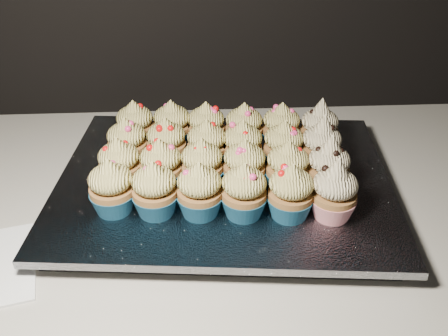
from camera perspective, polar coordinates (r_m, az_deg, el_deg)
The scene contains 27 objects.
worktop at distance 0.85m, azimuth 16.71°, elevation -3.37°, with size 2.44×0.64×0.04m, color beige.
baking_tray at distance 0.78m, azimuth 0.00°, elevation -2.39°, with size 0.47×0.36×0.02m, color black.
foil_lining at distance 0.77m, azimuth -0.00°, elevation -1.37°, with size 0.51×0.40×0.01m, color silver.
cupcake_0 at distance 0.70m, azimuth -12.73°, elevation -2.25°, with size 0.06×0.06×0.08m.
cupcake_1 at distance 0.68m, azimuth -7.94°, elevation -2.53°, with size 0.06×0.06×0.08m.
cupcake_2 at distance 0.68m, azimuth -2.81°, elevation -2.63°, with size 0.06×0.06×0.08m.
cupcake_3 at distance 0.67m, azimuth 2.30°, elevation -2.74°, with size 0.06×0.06×0.08m.
cupcake_4 at distance 0.68m, azimuth 7.63°, elevation -2.85°, with size 0.06×0.06×0.08m.
cupcake_5 at distance 0.69m, azimuth 12.50°, elevation -2.71°, with size 0.06×0.06×0.10m.
cupcake_6 at distance 0.75m, azimuth -11.84°, elevation 0.34°, with size 0.06×0.06×0.08m.
cupcake_7 at distance 0.73m, azimuth -7.22°, elevation 0.19°, with size 0.06×0.06×0.08m.
cupcake_8 at distance 0.73m, azimuth -2.54°, elevation 0.30°, with size 0.06×0.06×0.08m.
cupcake_9 at distance 0.73m, azimuth 2.34°, elevation 0.19°, with size 0.06×0.06×0.08m.
cupcake_10 at distance 0.73m, azimuth 7.26°, elevation -0.04°, with size 0.06×0.06×0.08m.
cupcake_11 at distance 0.74m, azimuth 11.85°, elevation 0.08°, with size 0.06×0.06×0.10m.
cupcake_12 at distance 0.80m, azimuth -11.01°, elevation 2.76°, with size 0.06×0.06×0.08m.
cupcake_13 at distance 0.79m, azimuth -6.59°, elevation 2.79°, with size 0.06×0.06×0.08m.
cupcake_14 at distance 0.78m, azimuth -1.97°, elevation 2.58°, with size 0.06×0.06×0.08m.
cupcake_15 at distance 0.78m, azimuth 2.13°, elevation 2.50°, with size 0.06×0.06×0.08m.
cupcake_16 at distance 0.78m, azimuth 6.79°, elevation 2.43°, with size 0.06×0.06×0.08m.
cupcake_17 at distance 0.79m, azimuth 11.06°, elevation 2.48°, with size 0.06×0.06×0.10m.
cupcake_18 at distance 0.85m, azimuth -10.11°, elevation 4.79°, with size 0.06×0.06×0.08m.
cupcake_19 at distance 0.84m, azimuth -5.95°, elevation 4.88°, with size 0.06×0.06×0.08m.
cupcake_20 at distance 0.83m, azimuth -2.04°, elevation 4.70°, with size 0.06×0.06×0.08m.
cupcake_21 at distance 0.83m, azimuth 2.30°, elevation 4.59°, with size 0.06×0.06×0.08m.
cupcake_22 at distance 0.83m, azimuth 6.54°, elevation 4.58°, with size 0.06×0.06×0.08m.
cupcake_23 at distance 0.84m, azimuth 10.84°, elevation 4.49°, with size 0.06×0.06×0.10m.
Camera 1 is at (-0.28, 1.06, 1.36)m, focal length 40.00 mm.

